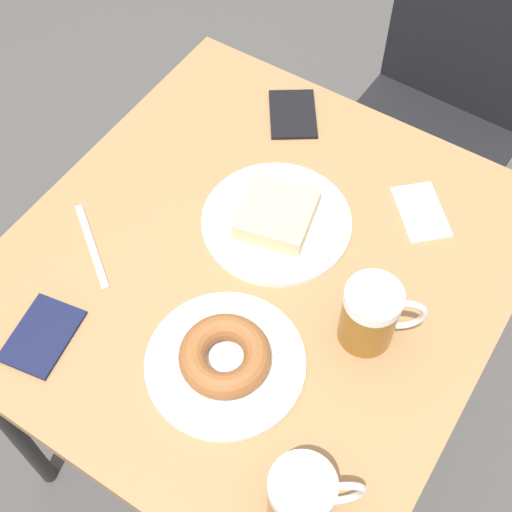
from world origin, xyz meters
TOP-DOWN VIEW (x-y plane):
  - ground_plane at (0.00, 0.00)m, footprint 8.00×8.00m
  - table at (0.00, 0.00)m, footprint 0.79×0.84m
  - chair at (0.05, 0.77)m, footprint 0.41×0.41m
  - plate_with_cake at (-0.01, 0.09)m, footprint 0.26×0.26m
  - plate_with_donut at (0.06, -0.18)m, footprint 0.25×0.25m
  - beer_mug_left at (0.27, -0.30)m, footprint 0.11×0.10m
  - beer_mug_center at (0.22, -0.02)m, footprint 0.12×0.09m
  - napkin_folded at (0.19, 0.24)m, footprint 0.14×0.14m
  - fork at (-0.25, -0.12)m, footprint 0.15×0.11m
  - passport_near_edge at (-0.21, -0.30)m, footprint 0.11×0.14m
  - passport_far_edge at (-0.12, 0.32)m, footprint 0.14×0.15m

SIDE VIEW (x-z plane):
  - ground_plane at x=0.00m, z-range 0.00..0.00m
  - chair at x=0.05m, z-range 0.09..1.02m
  - table at x=0.00m, z-range 0.30..1.06m
  - fork at x=-0.25m, z-range 0.76..0.76m
  - napkin_folded at x=0.19m, z-range 0.76..0.76m
  - passport_near_edge at x=-0.21m, z-range 0.76..0.76m
  - passport_far_edge at x=-0.12m, z-range 0.76..0.76m
  - plate_with_cake at x=-0.01m, z-range 0.75..0.79m
  - plate_with_donut at x=0.06m, z-range 0.75..0.80m
  - beer_mug_left at x=0.27m, z-range 0.76..0.88m
  - beer_mug_center at x=0.22m, z-range 0.76..0.88m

